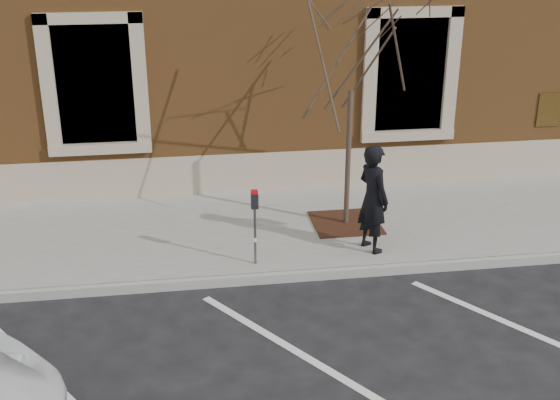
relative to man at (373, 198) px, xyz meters
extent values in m
plane|color=#28282B|center=(-1.51, -0.58, -1.05)|extent=(120.00, 120.00, 0.00)
cube|color=#ACABA2|center=(-1.51, 1.17, -0.97)|extent=(40.00, 3.50, 0.15)
cube|color=#9E9E99|center=(-1.51, -0.63, -0.97)|extent=(40.00, 0.12, 0.15)
cube|color=tan|center=(-1.51, 2.95, -0.50)|extent=(40.00, 0.06, 0.80)
cube|color=black|center=(-4.51, 3.07, 1.35)|extent=(1.40, 0.30, 2.20)
cube|color=tan|center=(-4.51, 2.90, 0.15)|extent=(1.90, 0.20, 0.20)
cube|color=black|center=(1.49, 3.07, 1.35)|extent=(1.40, 0.30, 2.20)
cube|color=tan|center=(1.49, 2.90, 0.15)|extent=(1.90, 0.20, 0.20)
imported|color=black|center=(0.00, 0.00, 0.00)|extent=(0.65, 0.77, 1.79)
cylinder|color=#595B60|center=(-1.94, -0.25, -0.43)|extent=(0.04, 0.04, 0.94)
cube|color=black|center=(-1.94, -0.25, 0.17)|extent=(0.11, 0.08, 0.24)
cube|color=red|center=(-1.94, -0.25, 0.32)|extent=(0.10, 0.08, 0.06)
cube|color=white|center=(-1.94, -0.29, -0.47)|extent=(0.05, 0.00, 0.07)
cube|color=#442515|center=(-0.16, 1.07, -0.88)|extent=(1.17, 1.17, 0.03)
cylinder|color=#402F27|center=(-0.16, 1.07, 0.32)|extent=(0.09, 0.09, 2.43)
camera|label=1|loc=(-3.02, -10.14, 4.16)|focal=45.00mm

